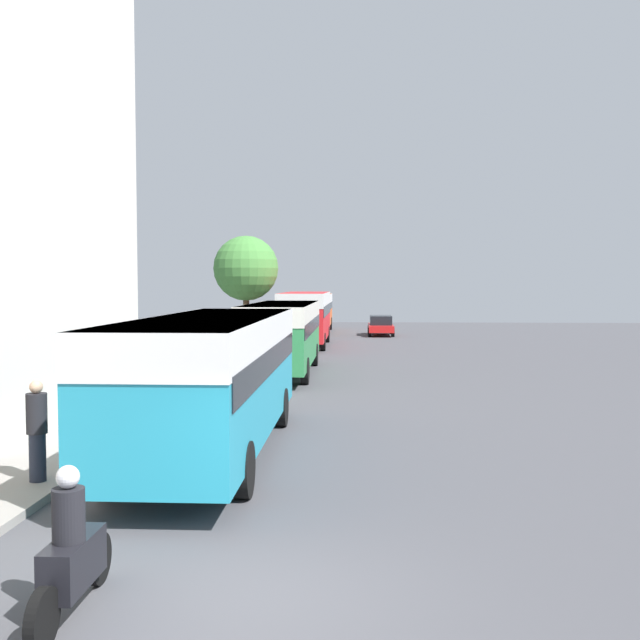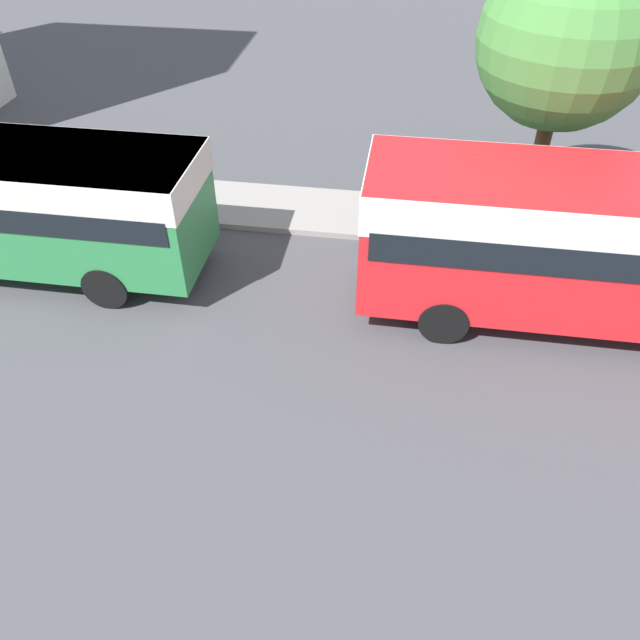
# 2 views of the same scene
# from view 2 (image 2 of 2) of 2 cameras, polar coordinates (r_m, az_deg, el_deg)

# --- Properties ---
(bus_third_in_line) EXTENTS (2.63, 9.29, 3.19)m
(bus_third_in_line) POSITION_cam_2_polar(r_m,az_deg,el_deg) (13.23, 24.63, 7.15)
(bus_third_in_line) COLOR red
(bus_third_in_line) RESTS_ON ground_plane
(street_tree) EXTENTS (3.78, 3.78, 6.35)m
(street_tree) POSITION_cam_2_polar(r_m,az_deg,el_deg) (15.10, 21.72, 22.76)
(street_tree) COLOR brown
(street_tree) RESTS_ON sidewalk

